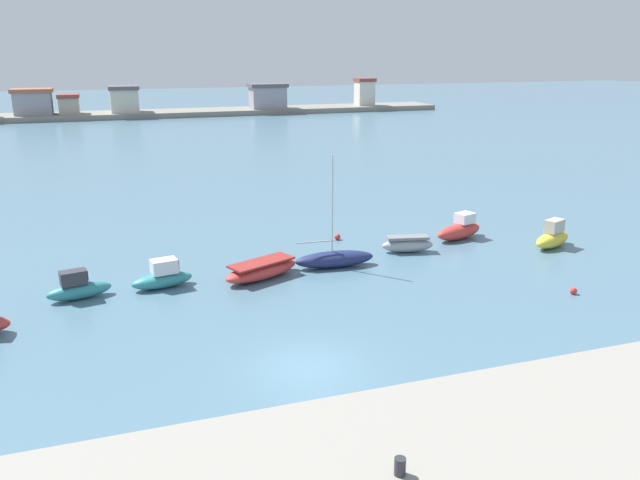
# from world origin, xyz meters

# --- Properties ---
(ground_plane) EXTENTS (400.00, 400.00, 0.00)m
(ground_plane) POSITION_xyz_m (0.00, 0.00, 0.00)
(ground_plane) COLOR slate
(mooring_bollard) EXTENTS (0.31, 0.31, 0.49)m
(mooring_bollard) POSITION_xyz_m (-0.49, -9.46, 2.08)
(mooring_bollard) COLOR #2D2D33
(mooring_bollard) RESTS_ON seawall_embankment
(moored_boat_1) EXTENTS (3.39, 1.65, 1.57)m
(moored_boat_1) POSITION_xyz_m (-9.05, 11.00, 0.59)
(moored_boat_1) COLOR teal
(moored_boat_1) RESTS_ON ground
(moored_boat_2) EXTENTS (3.49, 1.76, 1.58)m
(moored_boat_2) POSITION_xyz_m (-4.73, 11.29, 0.59)
(moored_boat_2) COLOR teal
(moored_boat_2) RESTS_ON ground
(moored_boat_3) EXTENTS (5.08, 3.44, 1.01)m
(moored_boat_3) POSITION_xyz_m (0.72, 10.97, 0.49)
(moored_boat_3) COLOR #C63833
(moored_boat_3) RESTS_ON ground
(moored_boat_4) EXTENTS (4.89, 1.68, 6.77)m
(moored_boat_4) POSITION_xyz_m (5.30, 11.47, 0.52)
(moored_boat_4) COLOR navy
(moored_boat_4) RESTS_ON ground
(moored_boat_5) EXTENTS (3.48, 1.72, 1.05)m
(moored_boat_5) POSITION_xyz_m (10.73, 12.72, 0.50)
(moored_boat_5) COLOR #9E9EA3
(moored_boat_5) RESTS_ON ground
(moored_boat_6) EXTENTS (4.18, 2.41, 1.75)m
(moored_boat_6) POSITION_xyz_m (15.45, 14.26, 0.65)
(moored_boat_6) COLOR #C63833
(moored_boat_6) RESTS_ON ground
(moored_boat_7) EXTENTS (3.61, 2.43, 1.86)m
(moored_boat_7) POSITION_xyz_m (20.22, 10.61, 0.67)
(moored_boat_7) COLOR yellow
(moored_boat_7) RESTS_ON ground
(mooring_buoy_0) EXTENTS (0.42, 0.42, 0.42)m
(mooring_buoy_0) POSITION_xyz_m (7.40, 16.67, 0.21)
(mooring_buoy_0) COLOR red
(mooring_buoy_0) RESTS_ON ground
(mooring_buoy_2) EXTENTS (0.37, 0.37, 0.37)m
(mooring_buoy_2) POSITION_xyz_m (15.84, 3.27, 0.19)
(mooring_buoy_2) COLOR red
(mooring_buoy_2) RESTS_ON ground
(distant_shoreline) EXTENTS (122.16, 9.91, 7.91)m
(distant_shoreline) POSITION_xyz_m (-2.65, 106.21, 1.89)
(distant_shoreline) COLOR gray
(distant_shoreline) RESTS_ON ground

